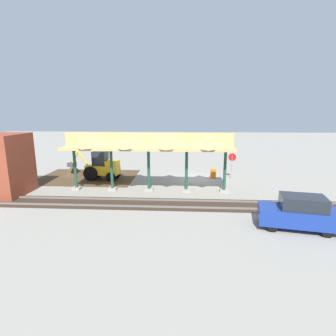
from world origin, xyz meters
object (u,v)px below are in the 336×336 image
stop_sign (232,161)px  backhoe (101,167)px  traffic_barrel (213,174)px  distant_parked_car (299,213)px  brick_utility_building (4,165)px

stop_sign → backhoe: backhoe is taller
backhoe → traffic_barrel: size_ratio=5.87×
stop_sign → backhoe: 12.90m
backhoe → traffic_barrel: bearing=-174.3°
distant_parked_car → stop_sign: bearing=-81.1°
stop_sign → brick_utility_building: bearing=17.8°
traffic_barrel → distant_parked_car: bearing=107.1°
brick_utility_building → distant_parked_car: brick_utility_building is taller
stop_sign → traffic_barrel: size_ratio=2.85×
backhoe → brick_utility_building: 8.18m
brick_utility_building → traffic_barrel: bearing=-160.0°
stop_sign → traffic_barrel: bearing=-5.6°
stop_sign → distant_parked_car: size_ratio=0.58×
backhoe → distant_parked_car: backhoe is taller
brick_utility_building → traffic_barrel: (-17.30, -6.29, -1.99)m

